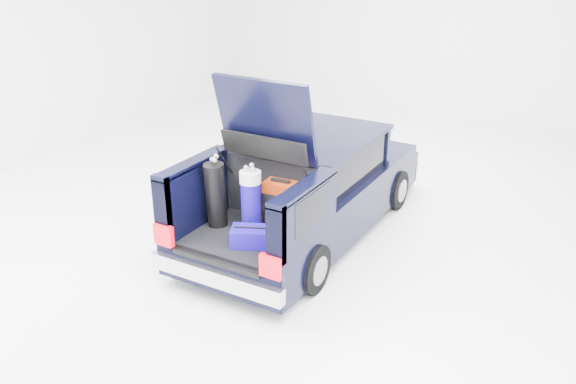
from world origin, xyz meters
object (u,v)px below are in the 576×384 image
Objects in this scene: blue_duffel at (251,237)px; red_suitcase at (280,205)px; car at (309,187)px; blue_golf_bag at (251,201)px; black_golf_bag at (216,195)px.

red_suitcase is at bearing 58.99° from blue_duffel.
car is 1.77m from blue_duffel.
blue_golf_bag is at bearing 97.59° from blue_duffel.
car reaches higher than blue_golf_bag.
blue_duffel is at bearing -27.98° from black_golf_bag.
car is at bearing 96.36° from red_suitcase.
red_suitcase is 0.74× the size of blue_golf_bag.
black_golf_bag reaches higher than red_suitcase.
car is 8.56× the size of blue_duffel.
red_suitcase is 0.37m from blue_golf_bag.
black_golf_bag is (-0.50, -1.53, 0.35)m from car.
blue_duffel is (-0.07, -0.57, -0.19)m from red_suitcase.
car is 7.18× the size of red_suitcase.
red_suitcase is 0.70× the size of black_golf_bag.
blue_duffel is at bearing -38.99° from blue_golf_bag.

